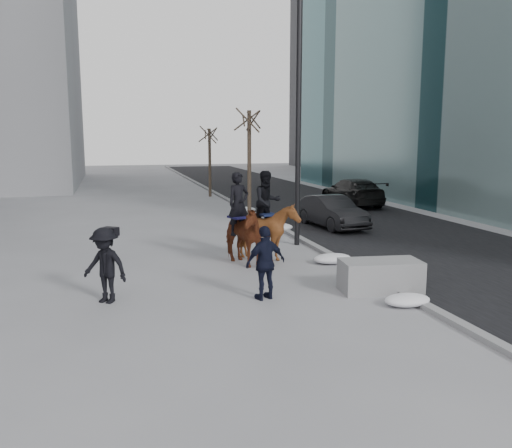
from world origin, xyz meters
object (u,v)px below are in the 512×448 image
object	(u,v)px
planter	(380,276)
car_near	(332,212)
mounted_right	(268,225)
mounted_left	(240,231)

from	to	relation	value
planter	car_near	world-z (taller)	car_near
planter	mounted_right	size ratio (longest dim) A/B	0.71
mounted_left	mounted_right	size ratio (longest dim) A/B	1.00
mounted_right	mounted_left	bearing A→B (deg)	-162.16
planter	car_near	bearing A→B (deg)	74.33
mounted_left	mounted_right	distance (m)	1.02
mounted_right	car_near	bearing A→B (deg)	50.15
car_near	mounted_left	xyz separation A→B (m)	(-5.26, -5.46, 0.36)
planter	mounted_left	xyz separation A→B (m)	(-2.71, 3.65, 0.64)
car_near	mounted_left	world-z (taller)	mounted_left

